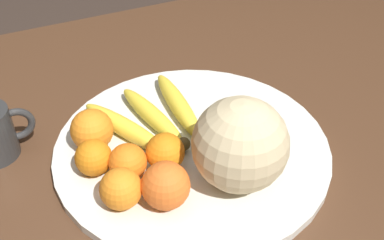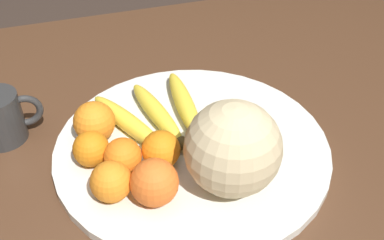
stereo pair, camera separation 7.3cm
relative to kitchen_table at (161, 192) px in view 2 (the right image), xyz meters
The scene contains 11 objects.
kitchen_table is the anchor object (origin of this frame).
fruit_bowl 0.10m from the kitchen_table, 168.05° to the right, with size 0.46×0.46×0.02m.
melon 0.20m from the kitchen_table, 133.55° to the left, with size 0.14×0.14×0.14m.
banana_bunch 0.14m from the kitchen_table, 104.42° to the right, with size 0.19×0.22×0.03m.
orange_front_left 0.16m from the kitchen_table, 36.09° to the left, with size 0.06×0.06×0.06m.
orange_front_right 0.13m from the kitchen_table, 13.72° to the left, with size 0.06×0.06×0.06m.
orange_mid_center 0.17m from the kitchen_table, 40.87° to the right, with size 0.07×0.07×0.07m.
orange_back_left 0.12m from the kitchen_table, 88.68° to the left, with size 0.06×0.06×0.06m.
orange_back_right 0.15m from the kitchen_table, 72.28° to the left, with size 0.07×0.07×0.07m.
orange_top_small 0.16m from the kitchen_table, 10.07° to the right, with size 0.06×0.06×0.06m.
ceramic_mug 0.30m from the kitchen_table, 31.52° to the right, with size 0.12×0.08×0.09m.
Camera 2 is at (0.12, 0.53, 1.23)m, focal length 42.00 mm.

